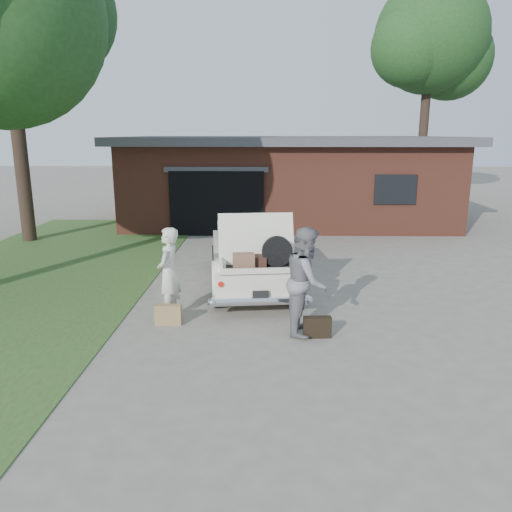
{
  "coord_description": "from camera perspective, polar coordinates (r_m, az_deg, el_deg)",
  "views": [
    {
      "loc": [
        0.21,
        -8.84,
        3.43
      ],
      "look_at": [
        0.0,
        0.6,
        1.1
      ],
      "focal_mm": 35.0,
      "sensor_mm": 36.0,
      "label": 1
    }
  ],
  "objects": [
    {
      "name": "tree_right",
      "position": [
        26.82,
        19.45,
        21.85
      ],
      "size": [
        6.05,
        5.26,
        10.47
      ],
      "color": "#38281E",
      "rests_on": "ground"
    },
    {
      "name": "ground",
      "position": [
        9.49,
        -0.08,
        -7.34
      ],
      "size": [
        90.0,
        90.0,
        0.0
      ],
      "primitive_type": "plane",
      "color": "gray",
      "rests_on": "ground"
    },
    {
      "name": "woman_right",
      "position": [
        8.7,
        5.81,
        -2.82
      ],
      "size": [
        0.86,
        1.02,
        1.89
      ],
      "primitive_type": "imported",
      "rotation": [
        0.0,
        0.0,
        1.41
      ],
      "color": "gray",
      "rests_on": "ground"
    },
    {
      "name": "woman_left",
      "position": [
        9.56,
        -9.97,
        -1.9
      ],
      "size": [
        0.5,
        0.68,
        1.73
      ],
      "primitive_type": "imported",
      "rotation": [
        0.0,
        0.0,
        -1.7
      ],
      "color": "silver",
      "rests_on": "ground"
    },
    {
      "name": "suitcase_right",
      "position": [
        8.73,
        7.01,
        -8.07
      ],
      "size": [
        0.49,
        0.18,
        0.37
      ],
      "primitive_type": "cube",
      "rotation": [
        0.0,
        0.0,
        0.07
      ],
      "color": "black",
      "rests_on": "ground"
    },
    {
      "name": "house",
      "position": [
        20.4,
        3.49,
        8.89
      ],
      "size": [
        12.8,
        7.8,
        3.3
      ],
      "color": "brown",
      "rests_on": "ground"
    },
    {
      "name": "sedan",
      "position": [
        11.47,
        -0.57,
        -0.01
      ],
      "size": [
        2.28,
        4.8,
        1.87
      ],
      "rotation": [
        0.0,
        0.0,
        0.11
      ],
      "color": "beige",
      "rests_on": "ground"
    },
    {
      "name": "grass_strip",
      "position": [
        13.59,
        -23.64,
        -1.91
      ],
      "size": [
        6.0,
        16.0,
        0.02
      ],
      "primitive_type": "cube",
      "color": "#2D4C1E",
      "rests_on": "ground"
    },
    {
      "name": "suitcase_left",
      "position": [
        9.36,
        -9.98,
        -6.62
      ],
      "size": [
        0.5,
        0.17,
        0.38
      ],
      "primitive_type": "cube",
      "rotation": [
        0.0,
        0.0,
        -0.03
      ],
      "color": "#9D8050",
      "rests_on": "ground"
    }
  ]
}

